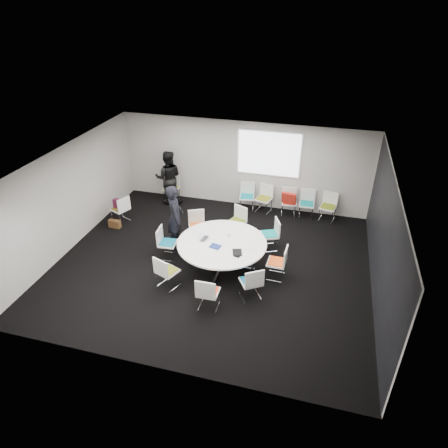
% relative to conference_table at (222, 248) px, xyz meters
% --- Properties ---
extents(room_shell, '(8.08, 7.08, 2.88)m').
position_rel_conference_table_xyz_m(room_shell, '(-0.17, 0.05, 0.86)').
color(room_shell, black).
rests_on(room_shell, ground).
extents(conference_table, '(2.26, 2.26, 0.73)m').
position_rel_conference_table_xyz_m(conference_table, '(0.00, 0.00, 0.00)').
color(conference_table, silver).
rests_on(conference_table, ground).
extents(projection_screen, '(1.90, 0.03, 1.35)m').
position_rel_conference_table_xyz_m(projection_screen, '(0.53, 3.51, 1.31)').
color(projection_screen, white).
rests_on(projection_screen, room_shell).
extents(chair_ring_a, '(0.47, 0.48, 0.88)m').
position_rel_conference_table_xyz_m(chair_ring_a, '(1.43, -0.09, -0.27)').
color(chair_ring_a, silver).
rests_on(chair_ring_a, ground).
extents(chair_ring_b, '(0.60, 0.60, 0.88)m').
position_rel_conference_table_xyz_m(chair_ring_b, '(1.05, 1.14, -0.27)').
color(chair_ring_b, silver).
rests_on(chair_ring_b, ground).
extents(chair_ring_c, '(0.60, 0.60, 0.88)m').
position_rel_conference_table_xyz_m(chair_ring_c, '(0.01, 1.57, -0.27)').
color(chair_ring_c, silver).
rests_on(chair_ring_c, ground).
extents(chair_ring_d, '(0.61, 0.60, 0.88)m').
position_rel_conference_table_xyz_m(chair_ring_d, '(-1.00, 1.03, -0.27)').
color(chair_ring_d, silver).
rests_on(chair_ring_d, ground).
extents(chair_ring_e, '(0.48, 0.50, 0.88)m').
position_rel_conference_table_xyz_m(chair_ring_e, '(-1.50, 0.01, -0.27)').
color(chair_ring_e, silver).
rests_on(chair_ring_e, ground).
extents(chair_ring_f, '(0.59, 0.59, 0.88)m').
position_rel_conference_table_xyz_m(chair_ring_f, '(-1.04, -1.13, -0.27)').
color(chair_ring_f, silver).
rests_on(chair_ring_f, ground).
extents(chair_ring_g, '(0.47, 0.45, 0.88)m').
position_rel_conference_table_xyz_m(chair_ring_g, '(0.12, -1.61, -0.27)').
color(chair_ring_g, silver).
rests_on(chair_ring_g, ground).
extents(chair_ring_h, '(0.63, 0.63, 0.88)m').
position_rel_conference_table_xyz_m(chair_ring_h, '(0.97, -1.00, -0.27)').
color(chair_ring_h, silver).
rests_on(chair_ring_h, ground).
extents(chair_back_a, '(0.52, 0.51, 0.88)m').
position_rel_conference_table_xyz_m(chair_back_a, '(-0.05, 3.22, -0.27)').
color(chair_back_a, silver).
rests_on(chair_back_a, ground).
extents(chair_back_b, '(0.56, 0.55, 0.88)m').
position_rel_conference_table_xyz_m(chair_back_b, '(0.50, 3.21, -0.27)').
color(chair_back_b, silver).
rests_on(chair_back_b, ground).
extents(chair_back_c, '(0.52, 0.51, 0.88)m').
position_rel_conference_table_xyz_m(chair_back_c, '(1.31, 3.19, -0.27)').
color(chair_back_c, silver).
rests_on(chair_back_c, ground).
extents(chair_back_d, '(0.47, 0.46, 0.88)m').
position_rel_conference_table_xyz_m(chair_back_d, '(1.86, 3.22, -0.27)').
color(chair_back_d, silver).
rests_on(chair_back_d, ground).
extents(chair_back_e, '(0.54, 0.53, 0.88)m').
position_rel_conference_table_xyz_m(chair_back_e, '(2.51, 3.18, -0.27)').
color(chair_back_e, silver).
rests_on(chair_back_e, ground).
extents(chair_spare_left, '(0.59, 0.60, 0.88)m').
position_rel_conference_table_xyz_m(chair_spare_left, '(-3.59, 1.40, -0.27)').
color(chair_spare_left, silver).
rests_on(chair_spare_left, ground).
extents(chair_person_back, '(0.49, 0.48, 0.88)m').
position_rel_conference_table_xyz_m(chair_person_back, '(-2.64, 3.17, -0.27)').
color(chair_person_back, silver).
rests_on(chair_person_back, ground).
extents(person_main, '(0.66, 0.79, 1.83)m').
position_rel_conference_table_xyz_m(person_main, '(-1.48, 0.61, 0.37)').
color(person_main, black).
rests_on(person_main, ground).
extents(person_back, '(1.05, 0.92, 1.82)m').
position_rel_conference_table_xyz_m(person_back, '(-2.64, 3.01, 0.36)').
color(person_back, black).
rests_on(person_back, ground).
extents(laptop, '(0.24, 0.32, 0.02)m').
position_rel_conference_table_xyz_m(laptop, '(-0.43, 0.03, 0.20)').
color(laptop, '#333338').
rests_on(laptop, conference_table).
extents(laptop_lid, '(0.02, 0.30, 0.22)m').
position_rel_conference_table_xyz_m(laptop_lid, '(-0.58, 0.09, 0.32)').
color(laptop_lid, silver).
rests_on(laptop_lid, conference_table).
extents(notebook_black, '(0.30, 0.35, 0.02)m').
position_rel_conference_table_xyz_m(notebook_black, '(0.48, -0.35, 0.20)').
color(notebook_black, black).
rests_on(notebook_black, conference_table).
extents(tablet_folio, '(0.30, 0.26, 0.03)m').
position_rel_conference_table_xyz_m(tablet_folio, '(-0.11, -0.23, 0.20)').
color(tablet_folio, navy).
rests_on(tablet_folio, conference_table).
extents(papers_right, '(0.37, 0.34, 0.00)m').
position_rel_conference_table_xyz_m(papers_right, '(0.64, 0.19, 0.19)').
color(papers_right, silver).
rests_on(papers_right, conference_table).
extents(papers_front, '(0.34, 0.27, 0.00)m').
position_rel_conference_table_xyz_m(papers_front, '(0.76, -0.12, 0.19)').
color(papers_front, silver).
rests_on(papers_front, conference_table).
extents(cup, '(0.08, 0.08, 0.09)m').
position_rel_conference_table_xyz_m(cup, '(0.08, 0.34, 0.23)').
color(cup, white).
rests_on(cup, conference_table).
extents(phone, '(0.15, 0.10, 0.01)m').
position_rel_conference_table_xyz_m(phone, '(0.51, -0.51, 0.19)').
color(phone, black).
rests_on(phone, conference_table).
extents(maroon_bag, '(0.42, 0.20, 0.28)m').
position_rel_conference_table_xyz_m(maroon_bag, '(-3.60, 1.40, 0.08)').
color(maroon_bag, '#4D142E').
rests_on(maroon_bag, chair_spare_left).
extents(brown_bag, '(0.37, 0.18, 0.24)m').
position_rel_conference_table_xyz_m(brown_bag, '(-3.64, 1.04, -0.42)').
color(brown_bag, '#4A2F17').
rests_on(brown_bag, ground).
extents(red_jacket, '(0.46, 0.23, 0.36)m').
position_rel_conference_table_xyz_m(red_jacket, '(1.31, 2.97, 0.16)').
color(red_jacket, '#A11C13').
rests_on(red_jacket, chair_back_c).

